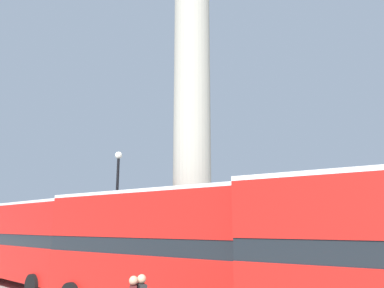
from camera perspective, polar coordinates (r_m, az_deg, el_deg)
name	(u,v)px	position (r m, az deg, el deg)	size (l,w,h in m)	color
monument_column	(192,131)	(19.00, 0.00, 2.06)	(5.63, 5.63, 22.16)	#A39E8E
bus_b	(169,246)	(13.56, -3.58, -15.20)	(10.27, 2.91, 4.27)	red
bus_c	(28,239)	(22.27, -23.73, -13.16)	(10.71, 3.59, 4.20)	red
street_lamp	(116,216)	(19.59, -11.50, -10.71)	(0.37, 0.37, 6.83)	black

